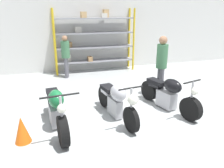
# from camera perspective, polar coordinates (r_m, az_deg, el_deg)

# --- Properties ---
(ground_plane) EXTENTS (30.00, 30.00, 0.00)m
(ground_plane) POSITION_cam_1_polar(r_m,az_deg,el_deg) (5.51, 1.19, -8.20)
(ground_plane) COLOR #B2B7B7
(back_wall) EXTENTS (30.00, 0.08, 3.60)m
(back_wall) POSITION_cam_1_polar(r_m,az_deg,el_deg) (9.57, -7.65, 14.34)
(back_wall) COLOR silver
(back_wall) RESTS_ON ground_plane
(shelving_rack) EXTENTS (3.35, 0.63, 2.59)m
(shelving_rack) POSITION_cam_1_polar(r_m,az_deg,el_deg) (9.32, -4.92, 11.62)
(shelving_rack) COLOR gold
(shelving_rack) RESTS_ON ground_plane
(motorcycle_green) EXTENTS (0.72, 2.14, 1.03)m
(motorcycle_green) POSITION_cam_1_polar(r_m,az_deg,el_deg) (4.97, -14.35, -6.37)
(motorcycle_green) COLOR black
(motorcycle_green) RESTS_ON ground_plane
(motorcycle_silver) EXTENTS (0.62, 2.02, 1.00)m
(motorcycle_silver) POSITION_cam_1_polar(r_m,az_deg,el_deg) (5.20, 1.17, -4.16)
(motorcycle_silver) COLOR black
(motorcycle_silver) RESTS_ON ground_plane
(motorcycle_black) EXTENTS (0.78, 2.04, 0.97)m
(motorcycle_black) POSITION_cam_1_polar(r_m,az_deg,el_deg) (5.90, 14.42, -2.59)
(motorcycle_black) COLOR black
(motorcycle_black) RESTS_ON ground_plane
(person_browsing) EXTENTS (0.39, 0.39, 1.61)m
(person_browsing) POSITION_cam_1_polar(r_m,az_deg,el_deg) (8.55, -12.03, 7.83)
(person_browsing) COLOR #595960
(person_browsing) RESTS_ON ground_plane
(person_near_rack) EXTENTS (0.36, 0.36, 1.81)m
(person_near_rack) POSITION_cam_1_polar(r_m,az_deg,el_deg) (6.60, 12.85, 5.80)
(person_near_rack) COLOR #595960
(person_near_rack) RESTS_ON ground_plane
(traffic_cone) EXTENTS (0.32, 0.32, 0.55)m
(traffic_cone) POSITION_cam_1_polar(r_m,az_deg,el_deg) (4.70, -22.48, -10.97)
(traffic_cone) COLOR orange
(traffic_cone) RESTS_ON ground_plane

